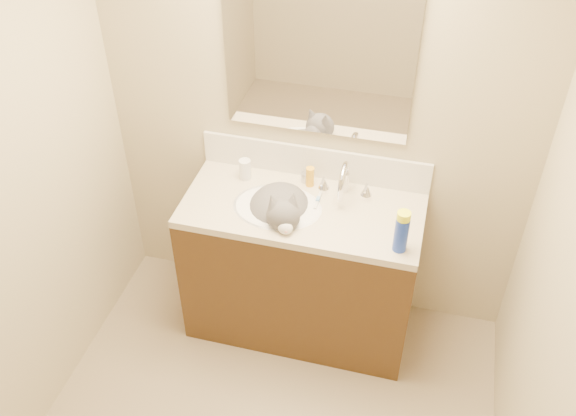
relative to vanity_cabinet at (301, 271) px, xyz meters
The scene contains 16 objects.
room_shell 1.45m from the vanity_cabinet, 90.00° to the right, with size 2.24×2.54×2.52m.
vanity_cabinet is the anchor object (origin of this frame).
counter_slab 0.43m from the vanity_cabinet, ahead, with size 1.20×0.55×0.04m, color beige.
basin 0.40m from the vanity_cabinet, 165.96° to the right, with size 0.45×0.36×0.14m, color white.
faucet 0.58m from the vanity_cabinet, 37.29° to the left, with size 0.28×0.20×0.21m.
cat 0.44m from the vanity_cabinet, 162.97° to the right, with size 0.44×0.47×0.33m.
backsplash 0.60m from the vanity_cabinet, 90.00° to the left, with size 1.20×0.02×0.18m, color silver.
mirror 1.16m from the vanity_cabinet, 90.00° to the left, with size 0.90×0.02×0.80m, color white.
pill_bottle 0.63m from the vanity_cabinet, 155.56° to the left, with size 0.06×0.06×0.11m, color silver.
pill_label 0.62m from the vanity_cabinet, 155.56° to the left, with size 0.05×0.05×0.04m, color #D05822.
silver_jar 0.52m from the vanity_cabinet, 99.24° to the left, with size 0.05×0.05×0.05m, color #B7B7BC.
amber_bottle 0.54m from the vanity_cabinet, 91.27° to the left, with size 0.04×0.04×0.11m, color gold.
toothbrush 0.46m from the vanity_cabinet, 45.46° to the left, with size 0.01×0.14×0.01m, color silver.
toothbrush_head 0.47m from the vanity_cabinet, 45.46° to the left, with size 0.02×0.03×0.02m, color #679DDB.
spray_can 0.76m from the vanity_cabinet, 20.03° to the right, with size 0.06×0.06×0.18m, color #1936B5.
spray_cap 0.84m from the vanity_cabinet, 20.03° to the right, with size 0.06×0.06×0.04m, color #F7FF1A.
Camera 1 is at (0.55, -1.41, 2.89)m, focal length 40.00 mm.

